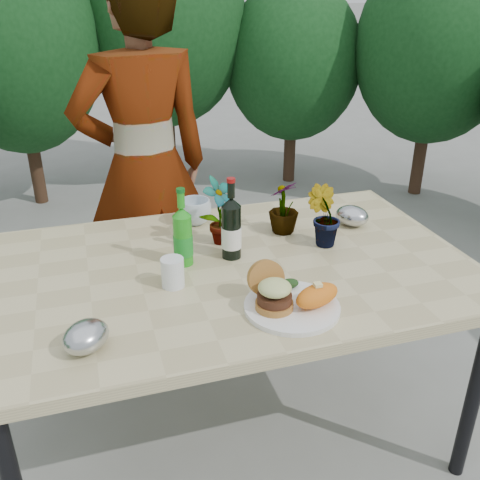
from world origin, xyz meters
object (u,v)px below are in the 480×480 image
object	(u,v)px
patio_table	(233,280)
wine_bottle	(231,229)
dinner_plate	(292,307)
person	(145,169)

from	to	relation	value
patio_table	wine_bottle	world-z (taller)	wine_bottle
patio_table	dinner_plate	world-z (taller)	dinner_plate
dinner_plate	wine_bottle	distance (m)	0.39
patio_table	wine_bottle	bearing A→B (deg)	78.71
dinner_plate	person	world-z (taller)	person
patio_table	person	bearing A→B (deg)	102.98
dinner_plate	wine_bottle	world-z (taller)	wine_bottle
dinner_plate	wine_bottle	size ratio (longest dim) A/B	0.98
dinner_plate	person	xyz separation A→B (m)	(-0.27, 1.09, 0.10)
wine_bottle	patio_table	bearing A→B (deg)	-89.98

